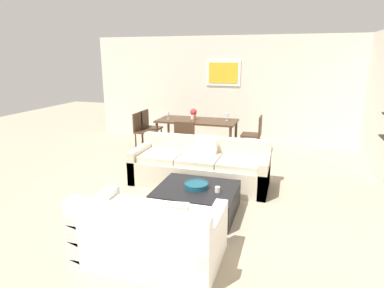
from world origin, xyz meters
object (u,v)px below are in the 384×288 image
Objects in this scene: sofa_beige at (200,168)px; wine_glass_right_far at (227,115)px; dining_chair_foot at (186,138)px; coffee_table at (196,200)px; candle_jar at (217,189)px; loveseat_white at (150,235)px; dining_table at (197,123)px; centerpiece_vase at (193,113)px; wine_glass_left_near at (168,114)px; wine_glass_foot at (192,117)px; decorative_bowl at (196,185)px; dining_chair_left_far at (149,125)px; dining_chair_right_far at (255,132)px; dining_chair_left_near at (142,128)px.

sofa_beige is 2.16m from wine_glass_right_far.
sofa_beige is 1.32m from dining_chair_foot.
candle_jar is at bearing -10.42° from coffee_table.
dining_chair_foot is (-0.71, 3.45, 0.21)m from loveseat_white.
loveseat_white is 0.83× the size of dining_table.
sofa_beige is 2.16m from centerpiece_vase.
candle_jar is 3.59m from wine_glass_left_near.
loveseat_white is 19.74× the size of candle_jar.
wine_glass_foot is 0.66× the size of centerpiece_vase.
candle_jar is at bearing -67.59° from centerpiece_vase.
wine_glass_left_near reaches higher than dining_table.
wine_glass_foot is at bearing 108.04° from decorative_bowl.
wine_glass_foot reaches higher than dining_chair_left_far.
decorative_bowl is 2.87m from wine_glass_foot.
dining_table is at bearing 105.99° from coffee_table.
wine_glass_left_near reaches higher than decorative_bowl.
wine_glass_right_far is at bearing 90.31° from loveseat_white.
dining_chair_foot is at bearing -90.00° from dining_table.
dining_chair_left_far is (-1.96, 2.17, 0.21)m from sofa_beige.
dining_chair_left_far is 1.00× the size of dining_chair_right_far.
dining_chair_right_far is (0.62, 4.49, 0.21)m from loveseat_white.
sofa_beige is 2.69× the size of dining_chair_foot.
dining_table is 10.42× the size of wine_glass_foot.
candle_jar is at bearing -66.50° from wine_glass_foot.
wine_glass_left_near reaches higher than loveseat_white.
centerpiece_vase is at bearing -10.20° from dining_chair_left_far.
wine_glass_right_far is (0.69, 0.95, 0.37)m from dining_chair_foot.
dining_chair_right_far is 3.28× the size of centerpiece_vase.
dining_chair_left_near reaches higher than coffee_table.
dining_chair_left_far is 0.80m from wine_glass_left_near.
dining_chair_foot and dining_chair_right_far have the same top height.
dining_chair_right_far reaches higher than coffee_table.
candle_jar is at bearing -69.04° from dining_table.
dining_table is 10.62× the size of wine_glass_right_far.
decorative_bowl is 0.33m from candle_jar.
dining_chair_foot is at bearing 119.11° from sofa_beige.
wine_glass_foot is (-0.00, -0.37, 0.20)m from dining_table.
dining_chair_foot is at bearing -37.83° from dining_chair_left_far.
dining_chair_right_far is (1.33, 1.03, 0.00)m from dining_chair_foot.
dining_chair_foot is at bearing -84.40° from centerpiece_vase.
dining_chair_right_far is at bearing 82.08° from loveseat_white.
decorative_bowl is 3.29m from dining_chair_right_far.
dining_chair_right_far is 2.07m from wine_glass_left_near.
wine_glass_right_far is (0.05, 2.08, 0.58)m from sofa_beige.
dining_chair_left_near is at bearing -172.54° from centerpiece_vase.
wine_glass_foot is at bearing 113.50° from candle_jar.
dining_table is (-1.20, 3.13, 0.26)m from candle_jar.
sofa_beige is at bearing 102.66° from decorative_bowl.
wine_glass_right_far is at bearing 8.51° from dining_chair_left_near.
decorative_bowl is at bearing -72.51° from centerpiece_vase.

